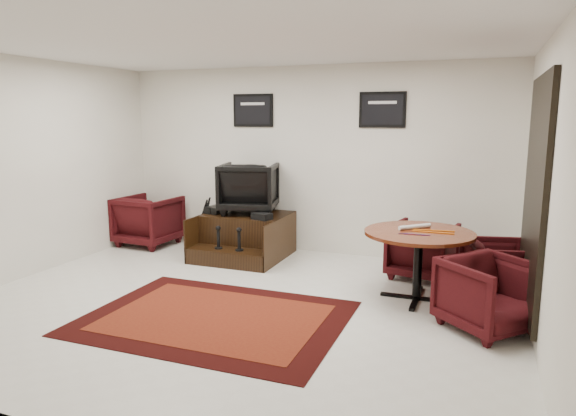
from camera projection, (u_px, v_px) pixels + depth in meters
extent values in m
plane|color=silver|center=(236.00, 304.00, 5.69)|extent=(6.00, 6.00, 0.00)
cube|color=white|center=(308.00, 161.00, 7.75)|extent=(6.00, 0.02, 2.80)
cube|color=white|center=(48.00, 224.00, 3.15)|extent=(6.00, 0.02, 2.80)
cube|color=white|center=(21.00, 169.00, 6.50)|extent=(0.02, 5.00, 2.80)
cube|color=white|center=(547.00, 194.00, 4.39)|extent=(0.02, 5.00, 2.80)
cube|color=white|center=(231.00, 42.00, 5.20)|extent=(6.00, 5.00, 0.02)
cube|color=black|center=(535.00, 194.00, 5.07)|extent=(0.05, 1.90, 2.30)
cube|color=black|center=(534.00, 194.00, 5.07)|extent=(0.02, 1.72, 2.12)
cube|color=black|center=(534.00, 194.00, 5.07)|extent=(0.03, 0.05, 2.12)
cube|color=black|center=(253.00, 110.00, 7.91)|extent=(0.66, 0.03, 0.50)
cube|color=black|center=(253.00, 110.00, 7.90)|extent=(0.58, 0.01, 0.42)
cube|color=silver|center=(252.00, 104.00, 7.88)|extent=(0.40, 0.00, 0.04)
cube|color=black|center=(382.00, 110.00, 7.21)|extent=(0.66, 0.03, 0.50)
cube|color=black|center=(382.00, 110.00, 7.20)|extent=(0.58, 0.01, 0.42)
cube|color=silver|center=(382.00, 102.00, 7.17)|extent=(0.40, 0.00, 0.04)
cube|color=black|center=(215.00, 318.00, 5.29)|extent=(2.63, 1.97, 0.01)
cube|color=#59160C|center=(215.00, 317.00, 5.29)|extent=(2.16, 1.50, 0.01)
cube|color=black|center=(248.00, 234.00, 7.72)|extent=(1.22, 0.90, 0.63)
cube|color=black|center=(229.00, 257.00, 7.17)|extent=(1.22, 0.36, 0.23)
cube|color=black|center=(207.00, 233.00, 7.76)|extent=(0.02, 1.26, 0.63)
cube|color=black|center=(281.00, 240.00, 7.34)|extent=(0.02, 1.26, 0.63)
cylinder|color=black|center=(219.00, 248.00, 7.21)|extent=(0.11, 0.11, 0.02)
cylinder|color=black|center=(218.00, 239.00, 7.19)|extent=(0.04, 0.04, 0.24)
sphere|color=black|center=(218.00, 228.00, 7.16)|extent=(0.07, 0.07, 0.07)
cylinder|color=black|center=(239.00, 250.00, 7.09)|extent=(0.11, 0.11, 0.02)
cylinder|color=black|center=(239.00, 241.00, 7.07)|extent=(0.04, 0.04, 0.24)
sphere|color=black|center=(239.00, 230.00, 7.05)|extent=(0.07, 0.07, 0.07)
imported|color=black|center=(249.00, 185.00, 7.64)|extent=(0.97, 0.93, 0.83)
cube|color=black|center=(213.00, 209.00, 7.70)|extent=(0.15, 0.30, 0.11)
cube|color=black|center=(219.00, 210.00, 7.64)|extent=(0.15, 0.30, 0.11)
cube|color=black|center=(262.00, 216.00, 7.20)|extent=(0.30, 0.25, 0.09)
imported|color=black|center=(149.00, 218.00, 8.29)|extent=(0.91, 0.86, 0.88)
cylinder|color=#4A190A|center=(419.00, 233.00, 5.71)|extent=(1.21, 1.21, 0.04)
cylinder|color=black|center=(418.00, 265.00, 5.77)|extent=(0.10, 0.10, 0.72)
cube|color=black|center=(416.00, 298.00, 5.84)|extent=(0.81, 0.06, 0.03)
cube|color=black|center=(416.00, 298.00, 5.84)|extent=(0.06, 0.81, 0.03)
imported|color=black|center=(423.00, 248.00, 6.59)|extent=(0.89, 0.85, 0.79)
imported|color=black|center=(498.00, 267.00, 5.85)|extent=(0.81, 0.84, 0.73)
imported|color=black|center=(489.00, 291.00, 4.93)|extent=(1.04, 1.04, 0.78)
cylinder|color=silver|center=(415.00, 227.00, 5.83)|extent=(0.34, 0.33, 0.05)
cylinder|color=orange|center=(433.00, 232.00, 5.64)|extent=(0.45, 0.02, 0.01)
cylinder|color=orange|center=(434.00, 230.00, 5.73)|extent=(0.45, 0.07, 0.01)
cylinder|color=#4C1933|center=(403.00, 233.00, 5.59)|extent=(0.09, 0.05, 0.01)
cylinder|color=#4C1933|center=(409.00, 234.00, 5.56)|extent=(0.09, 0.05, 0.01)
cylinder|color=#4C1933|center=(414.00, 234.00, 5.54)|extent=(0.09, 0.05, 0.01)
cylinder|color=#4C1933|center=(420.00, 235.00, 5.52)|extent=(0.09, 0.05, 0.01)
cylinder|color=#4C1933|center=(426.00, 235.00, 5.50)|extent=(0.09, 0.05, 0.01)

